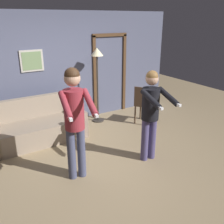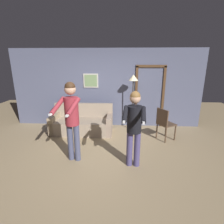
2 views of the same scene
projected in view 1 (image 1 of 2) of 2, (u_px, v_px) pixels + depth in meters
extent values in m
plane|color=#957F5D|center=(103.00, 163.00, 4.46)|extent=(12.00, 12.00, 0.00)
cube|color=#4E536B|center=(55.00, 70.00, 5.77)|extent=(6.40, 0.06, 2.60)
cube|color=#B7B2A8|center=(32.00, 61.00, 5.39)|extent=(0.50, 0.02, 0.46)
cube|color=#6C8658|center=(32.00, 61.00, 5.38)|extent=(0.42, 0.01, 0.38)
cube|color=#4C331E|center=(95.00, 77.00, 6.32)|extent=(0.08, 0.04, 2.04)
cube|color=#4C331E|center=(124.00, 74.00, 6.76)|extent=(0.08, 0.04, 2.04)
cube|color=#4C331E|center=(110.00, 35.00, 6.18)|extent=(0.98, 0.04, 0.08)
cube|color=gray|center=(38.00, 132.00, 5.21)|extent=(1.91, 0.87, 0.42)
cube|color=gray|center=(31.00, 107.00, 5.34)|extent=(1.90, 0.16, 0.45)
cube|color=gray|center=(76.00, 120.00, 5.61)|extent=(0.17, 0.85, 0.58)
cylinder|color=#332D28|center=(98.00, 120.00, 6.30)|extent=(0.28, 0.28, 0.02)
cylinder|color=#332D28|center=(98.00, 89.00, 6.01)|extent=(0.04, 0.04, 1.60)
cone|color=#F9EAB7|center=(97.00, 52.00, 5.70)|extent=(0.30, 0.30, 0.18)
cylinder|color=#424662|center=(72.00, 154.00, 3.91)|extent=(0.13, 0.13, 0.86)
cylinder|color=#424662|center=(81.00, 152.00, 3.97)|extent=(0.13, 0.13, 0.86)
cylinder|color=maroon|center=(74.00, 110.00, 3.68)|extent=(0.30, 0.30, 0.61)
sphere|color=tan|center=(72.00, 78.00, 3.51)|extent=(0.24, 0.24, 0.24)
sphere|color=#382314|center=(72.00, 75.00, 3.50)|extent=(0.22, 0.22, 0.22)
cylinder|color=maroon|center=(65.00, 105.00, 3.34)|extent=(0.18, 0.54, 0.28)
cube|color=white|center=(70.00, 118.00, 3.16)|extent=(0.06, 0.15, 0.04)
cylinder|color=maroon|center=(90.00, 102.00, 3.46)|extent=(0.18, 0.54, 0.28)
cube|color=white|center=(95.00, 115.00, 3.28)|extent=(0.06, 0.15, 0.04)
cylinder|color=#443D69|center=(145.00, 140.00, 4.45)|extent=(0.13, 0.13, 0.78)
cylinder|color=#443D69|center=(152.00, 138.00, 4.51)|extent=(0.13, 0.13, 0.78)
cylinder|color=black|center=(151.00, 104.00, 4.24)|extent=(0.30, 0.30, 0.56)
sphere|color=tan|center=(152.00, 79.00, 4.09)|extent=(0.22, 0.22, 0.22)
sphere|color=brown|center=(152.00, 77.00, 4.08)|extent=(0.20, 0.20, 0.20)
cylinder|color=black|center=(151.00, 99.00, 3.91)|extent=(0.14, 0.50, 0.22)
cube|color=white|center=(159.00, 108.00, 3.74)|extent=(0.05, 0.15, 0.04)
cylinder|color=black|center=(168.00, 96.00, 4.05)|extent=(0.14, 0.50, 0.22)
cube|color=white|center=(177.00, 104.00, 3.88)|extent=(0.05, 0.15, 0.04)
cylinder|color=#4C3828|center=(154.00, 112.00, 6.23)|extent=(0.04, 0.04, 0.45)
cylinder|color=#4C3828|center=(140.00, 110.00, 6.38)|extent=(0.04, 0.04, 0.45)
cylinder|color=#4C3828|center=(149.00, 117.00, 5.93)|extent=(0.04, 0.04, 0.45)
cylinder|color=#4C3828|center=(135.00, 115.00, 6.08)|extent=(0.04, 0.04, 0.45)
cube|color=#4C3828|center=(145.00, 104.00, 6.07)|extent=(0.58, 0.58, 0.03)
cube|color=#4C3828|center=(143.00, 97.00, 5.83)|extent=(0.25, 0.38, 0.45)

